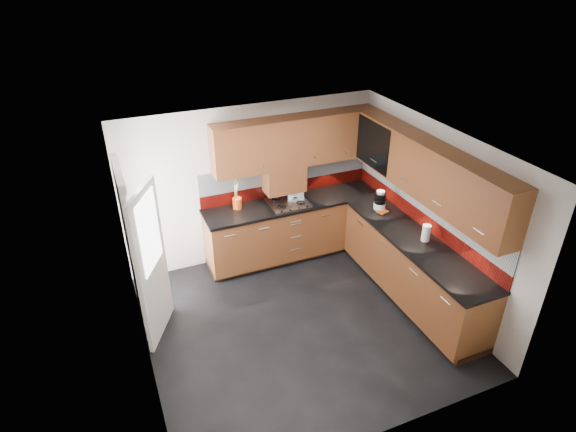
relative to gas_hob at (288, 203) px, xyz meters
name	(u,v)px	position (x,y,z in m)	size (l,w,h in m)	color
room	(302,223)	(-0.45, -1.47, 0.54)	(4.00, 3.80, 2.64)	black
base_cabinets	(348,249)	(0.62, -0.75, -0.52)	(2.70, 3.20, 0.95)	#592C14
countertop	(349,221)	(0.60, -0.77, -0.03)	(2.72, 3.22, 0.04)	black
backsplash	(357,193)	(0.83, -0.54, 0.26)	(2.70, 3.20, 0.54)	#680D09
upper_cabinets	(362,156)	(0.78, -0.69, 0.88)	(2.50, 3.20, 0.72)	#592C14
extractor_hood	(284,178)	(0.00, 0.17, 0.33)	(0.60, 0.33, 0.40)	#592C14
glass_cabinet	(382,142)	(1.26, -0.40, 0.91)	(0.32, 0.80, 0.66)	black
back_door	(140,256)	(-2.23, -0.72, 0.08)	(0.42, 1.19, 2.04)	white
gas_hob	(288,203)	(0.00, 0.00, 0.00)	(0.58, 0.51, 0.04)	silver
utensil_pot	(237,202)	(-0.74, 0.16, 0.09)	(0.13, 0.13, 0.47)	#EC4F16
toaster	(295,192)	(0.17, 0.16, 0.07)	(0.27, 0.19, 0.18)	silver
food_processor	(380,201)	(1.16, -0.66, 0.11)	(0.17, 0.17, 0.28)	white
paper_towel	(426,233)	(1.23, -1.63, 0.10)	(0.11, 0.11, 0.23)	white
orange_cloth	(383,212)	(1.14, -0.77, -0.01)	(0.15, 0.13, 0.02)	#D55B17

